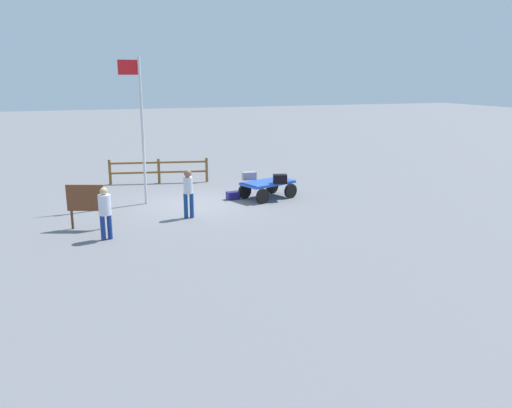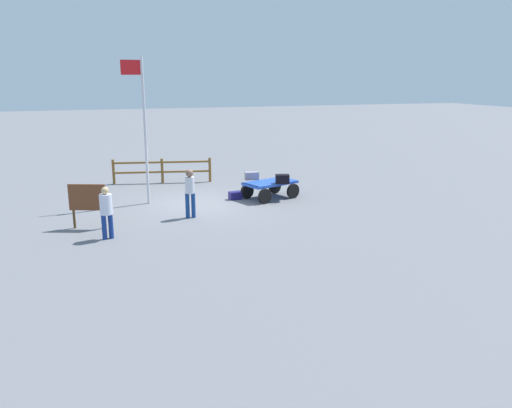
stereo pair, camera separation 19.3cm
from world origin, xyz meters
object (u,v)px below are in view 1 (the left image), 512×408
Objects in this scene: luggage_cart at (267,186)px; flagpole at (140,122)px; suitcase_navy at (233,196)px; worker_lead at (188,190)px; suitcase_maroon at (280,179)px; signboard at (85,200)px; suitcase_grey at (249,176)px; worker_trailing at (105,209)px.

flagpole is at bearing -8.44° from luggage_cart.
suitcase_navy is 0.31× the size of worker_lead.
luggage_cart is at bearing 168.15° from suitcase_navy.
signboard is (7.23, 1.58, 0.08)m from suitcase_maroon.
flagpole is 3.75× the size of signboard.
suitcase_maroon is at bearing -167.70° from signboard.
worker_trailing is (5.81, 3.98, 0.10)m from suitcase_grey.
suitcase_maroon is at bearing 156.13° from suitcase_navy.
suitcase_navy is 0.10× the size of flagpole.
luggage_cart is 7.22m from worker_trailing.
suitcase_maroon reaches higher than luggage_cart.
suitcase_grey is at bearing -157.60° from suitcase_navy.
signboard reaches higher than suitcase_grey.
worker_trailing is 1.10× the size of signboard.
signboard is at bearing 12.30° from suitcase_maroon.
suitcase_grey is at bearing 178.71° from flagpole.
suitcase_maroon reaches higher than suitcase_grey.
suitcase_maroon is at bearing 126.74° from luggage_cart.
suitcase_navy is (1.70, -0.75, -0.70)m from suitcase_maroon.
worker_trailing reaches higher than suitcase_grey.
signboard is (5.54, 2.33, 0.78)m from suitcase_navy.
worker_lead is (3.00, 2.43, 0.15)m from suitcase_grey.
suitcase_navy is at bearing -23.87° from suitcase_maroon.
worker_trailing is at bearing 23.37° from suitcase_maroon.
suitcase_grey is 7.04m from worker_trailing.
worker_trailing reaches higher than suitcase_maroon.
suitcase_navy is 0.36× the size of signboard.
luggage_cart reaches higher than suitcase_navy.
worker_lead reaches higher than worker_trailing.
flagpole reaches higher than suitcase_maroon.
signboard is (2.15, 2.75, -2.16)m from flagpole.
suitcase_navy is at bearing 172.93° from flagpole.
suitcase_maroon is 0.41× the size of signboard.
suitcase_grey is at bearing -140.97° from worker_lead.
worker_lead is (2.21, 2.10, 0.83)m from suitcase_navy.
worker_trailing is at bearing 27.90° from luggage_cart.
suitcase_maroon is at bearing -156.63° from worker_trailing.
suitcase_grey is at bearing -49.97° from suitcase_maroon.
luggage_cart is 1.42m from suitcase_navy.
flagpole is (3.39, -0.42, 2.94)m from suitcase_navy.
suitcase_grey is 3.86m from worker_lead.
worker_lead is at bearing -151.16° from worker_trailing.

